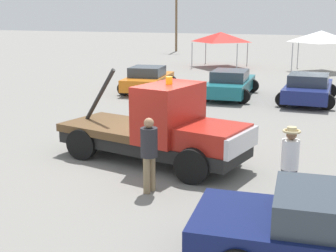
{
  "coord_description": "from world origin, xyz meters",
  "views": [
    {
      "loc": [
        5.08,
        -11.47,
        4.04
      ],
      "look_at": [
        0.5,
        0.0,
        1.05
      ],
      "focal_mm": 50.0,
      "sensor_mm": 36.0,
      "label": 1
    }
  ],
  "objects": [
    {
      "name": "traffic_cone",
      "position": [
        1.39,
        2.59,
        0.25
      ],
      "size": [
        0.4,
        0.4,
        0.55
      ],
      "color": "black",
      "rests_on": "ground"
    },
    {
      "name": "person_at_hood",
      "position": [
        0.9,
        -2.16,
        1.02
      ],
      "size": [
        0.39,
        0.39,
        1.76
      ],
      "rotation": [
        0.0,
        0.0,
        2.94
      ],
      "color": "#847051",
      "rests_on": "ground"
    },
    {
      "name": "canopy_tent_white",
      "position": [
        2.73,
        23.18,
        2.45
      ],
      "size": [
        3.44,
        3.44,
        2.85
      ],
      "color": "#9E9EA3",
      "rests_on": "ground"
    },
    {
      "name": "tow_truck",
      "position": [
        0.33,
        -0.06,
        0.94
      ],
      "size": [
        5.71,
        2.89,
        2.51
      ],
      "rotation": [
        0.0,
        0.0,
        -0.19
      ],
      "color": "black",
      "rests_on": "ground"
    },
    {
      "name": "ground_plane",
      "position": [
        0.0,
        0.0,
        0.0
      ],
      "size": [
        160.0,
        160.0,
        0.0
      ],
      "primitive_type": "plane",
      "color": "gray"
    },
    {
      "name": "parked_car_teal",
      "position": [
        -0.53,
        10.85,
        0.65
      ],
      "size": [
        2.66,
        4.93,
        1.34
      ],
      "rotation": [
        0.0,
        0.0,
        1.65
      ],
      "color": "#196670",
      "rests_on": "ground"
    },
    {
      "name": "parked_car_navy",
      "position": [
        3.17,
        10.77,
        0.65
      ],
      "size": [
        2.57,
        4.62,
        1.34
      ],
      "rotation": [
        0.0,
        0.0,
        1.59
      ],
      "color": "navy",
      "rests_on": "ground"
    },
    {
      "name": "utility_pole",
      "position": [
        -13.02,
        36.22,
        5.24
      ],
      "size": [
        2.2,
        0.24,
        9.95
      ],
      "color": "brown",
      "rests_on": "ground"
    },
    {
      "name": "person_near_truck",
      "position": [
        3.98,
        -1.72,
        1.02
      ],
      "size": [
        0.38,
        0.38,
        1.73
      ],
      "rotation": [
        0.0,
        0.0,
        2.07
      ],
      "color": "#38383D",
      "rests_on": "ground"
    },
    {
      "name": "canopy_tent_red",
      "position": [
        -4.58,
        23.54,
        2.26
      ],
      "size": [
        3.5,
        3.5,
        2.64
      ],
      "color": "#9E9EA3",
      "rests_on": "ground"
    },
    {
      "name": "parked_car_orange",
      "position": [
        -4.93,
        10.79,
        0.65
      ],
      "size": [
        2.82,
        4.49,
        1.34
      ],
      "rotation": [
        0.0,
        0.0,
        1.72
      ],
      "color": "orange",
      "rests_on": "ground"
    }
  ]
}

